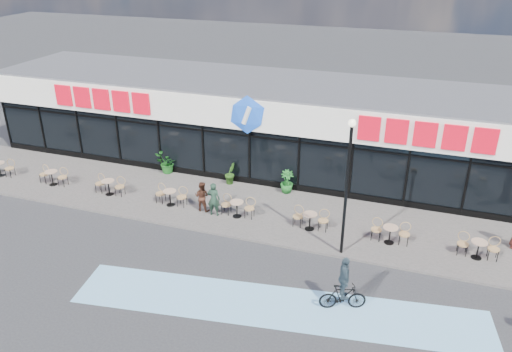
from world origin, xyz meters
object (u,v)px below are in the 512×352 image
at_px(potted_plant_right, 287,182).
at_px(cyclist_a, 343,289).
at_px(lamp_post, 347,178).
at_px(potted_plant_left, 167,163).
at_px(patron_left, 214,199).
at_px(potted_plant_mid, 230,173).
at_px(patron_right, 202,196).
at_px(bistro_set_0, 1,167).

height_order(potted_plant_right, cyclist_a, cyclist_a).
xyz_separation_m(lamp_post, potted_plant_left, (-10.01, 4.42, -2.67)).
xyz_separation_m(potted_plant_left, potted_plant_right, (6.57, -0.09, -0.01)).
height_order(potted_plant_left, patron_left, patron_left).
height_order(lamp_post, potted_plant_left, lamp_post).
bearing_deg(cyclist_a, potted_plant_left, 144.43).
bearing_deg(potted_plant_mid, potted_plant_right, -0.81).
xyz_separation_m(patron_left, patron_right, (-0.67, 0.21, -0.08)).
xyz_separation_m(potted_plant_right, cyclist_a, (4.04, -7.50, 0.15)).
bearing_deg(potted_plant_right, potted_plant_left, 179.25).
height_order(patron_left, patron_right, patron_left).
distance_m(patron_right, cyclist_a, 8.46).
height_order(potted_plant_left, potted_plant_right, potted_plant_left).
xyz_separation_m(potted_plant_left, cyclist_a, (10.61, -7.59, 0.14)).
bearing_deg(lamp_post, patron_left, 169.13).
height_order(patron_right, cyclist_a, cyclist_a).
bearing_deg(potted_plant_left, potted_plant_right, -0.75).
height_order(potted_plant_left, cyclist_a, cyclist_a).
xyz_separation_m(potted_plant_left, potted_plant_mid, (3.60, -0.04, -0.03)).
bearing_deg(potted_plant_mid, lamp_post, -34.33).
relative_size(potted_plant_right, cyclist_a, 0.56).
distance_m(lamp_post, potted_plant_mid, 8.22).
xyz_separation_m(bistro_set_0, potted_plant_mid, (11.66, 2.97, 0.08)).
height_order(potted_plant_left, potted_plant_mid, potted_plant_left).
relative_size(potted_plant_mid, patron_left, 0.69).
bearing_deg(cyclist_a, bistro_set_0, 166.24).
height_order(lamp_post, patron_right, lamp_post).
bearing_deg(cyclist_a, patron_left, 146.52).
distance_m(bistro_set_0, patron_right, 11.50).
distance_m(potted_plant_left, cyclist_a, 13.04).
relative_size(potted_plant_mid, potted_plant_right, 0.96).
height_order(potted_plant_right, patron_right, patron_right).
bearing_deg(potted_plant_mid, bistro_set_0, -165.69).
bearing_deg(patron_right, patron_left, 162.77).
xyz_separation_m(patron_left, cyclist_a, (6.50, -4.30, -0.07)).
relative_size(potted_plant_mid, cyclist_a, 0.54).
height_order(potted_plant_mid, potted_plant_right, potted_plant_right).
xyz_separation_m(potted_plant_mid, patron_right, (-0.16, -3.04, 0.17)).
relative_size(lamp_post, patron_left, 3.50).
relative_size(patron_right, cyclist_a, 0.70).
relative_size(bistro_set_0, patron_left, 0.98).
bearing_deg(patron_left, potted_plant_right, -134.92).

